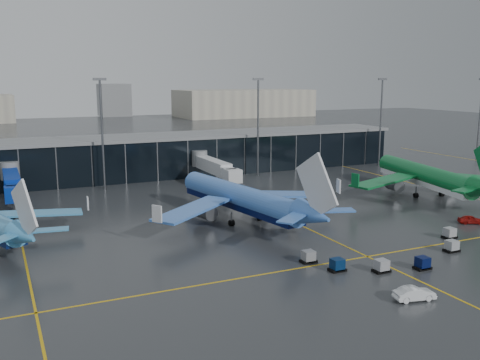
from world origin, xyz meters
name	(u,v)px	position (x,y,z in m)	size (l,w,h in m)	color
ground	(259,238)	(0.00, 0.00, 0.00)	(600.00, 600.00, 0.00)	#282B2D
terminal_pier	(153,155)	(0.00, 62.00, 5.42)	(142.00, 17.00, 10.70)	black
jet_bridges	(12,182)	(-35.00, 42.99, 4.55)	(94.00, 27.50, 7.20)	#595B60
flood_masts	(185,127)	(5.00, 50.00, 13.81)	(203.00, 0.50, 25.50)	#595B60
distant_hangars	(139,105)	(49.94, 270.08, 8.79)	(260.00, 71.00, 22.00)	#B2AD99
taxi_lines	(281,216)	(10.00, 10.61, 0.01)	(220.00, 120.00, 0.02)	gold
airliner_klm_near	(239,183)	(1.59, 11.06, 6.94)	(39.67, 45.18, 13.88)	#3F75D0
airliner_aer_lingus	(425,163)	(47.70, 13.64, 7.04)	(40.24, 45.83, 14.08)	#0C6B2F
baggage_carts	(394,255)	(12.53, -17.72, 0.76)	(29.03, 10.60, 1.70)	black
mobile_airstair	(290,215)	(10.32, 7.63, 0.77)	(2.71, 3.52, 3.45)	silver
service_van_red	(471,220)	(37.97, -8.20, 0.73)	(1.73, 4.31, 1.47)	maroon
service_van_white	(414,294)	(5.11, -29.78, 0.81)	(1.71, 4.90, 1.62)	silver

